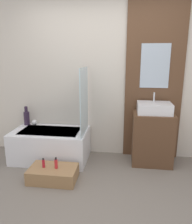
# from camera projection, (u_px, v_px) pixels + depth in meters

# --- Properties ---
(ground_plane) EXTENTS (12.00, 12.00, 0.00)m
(ground_plane) POSITION_uv_depth(u_px,v_px,m) (89.00, 214.00, 2.32)
(ground_plane) COLOR slate
(wall_tiled_back) EXTENTS (4.20, 0.06, 2.60)m
(wall_tiled_back) POSITION_uv_depth(u_px,v_px,m) (104.00, 77.00, 3.52)
(wall_tiled_back) COLOR beige
(wall_tiled_back) RESTS_ON ground_plane
(wall_wood_accent) EXTENTS (0.88, 0.04, 2.60)m
(wall_wood_accent) POSITION_uv_depth(u_px,v_px,m) (154.00, 77.00, 3.36)
(wall_wood_accent) COLOR brown
(wall_wood_accent) RESTS_ON ground_plane
(bathtub) EXTENTS (1.18, 0.69, 0.49)m
(bathtub) POSITION_uv_depth(u_px,v_px,m) (51.00, 145.00, 3.50)
(bathtub) COLOR white
(bathtub) RESTS_ON ground_plane
(glass_shower_screen) EXTENTS (0.01, 0.58, 0.99)m
(glass_shower_screen) POSITION_uv_depth(u_px,v_px,m) (84.00, 101.00, 3.21)
(glass_shower_screen) COLOR silver
(glass_shower_screen) RESTS_ON bathtub
(wooden_step_bench) EXTENTS (0.63, 0.39, 0.18)m
(wooden_step_bench) POSITION_uv_depth(u_px,v_px,m) (53.00, 174.00, 2.93)
(wooden_step_bench) COLOR #997047
(wooden_step_bench) RESTS_ON ground_plane
(vanity_cabinet) EXTENTS (0.60, 0.45, 0.80)m
(vanity_cabinet) POSITION_uv_depth(u_px,v_px,m) (152.00, 138.00, 3.35)
(vanity_cabinet) COLOR brown
(vanity_cabinet) RESTS_ON ground_plane
(sink) EXTENTS (0.50, 0.36, 0.30)m
(sink) POSITION_uv_depth(u_px,v_px,m) (154.00, 108.00, 3.24)
(sink) COLOR white
(sink) RESTS_ON vanity_cabinet
(vase_tall_dark) EXTENTS (0.10, 0.10, 0.32)m
(vase_tall_dark) POSITION_uv_depth(u_px,v_px,m) (27.00, 117.00, 3.71)
(vase_tall_dark) COLOR #2D1E33
(vase_tall_dark) RESTS_ON bathtub
(vase_round_light) EXTENTS (0.09, 0.09, 0.09)m
(vase_round_light) POSITION_uv_depth(u_px,v_px,m) (34.00, 122.00, 3.72)
(vase_round_light) COLOR white
(vase_round_light) RESTS_ON bathtub
(bottle_soap_primary) EXTENTS (0.04, 0.04, 0.13)m
(bottle_soap_primary) POSITION_uv_depth(u_px,v_px,m) (43.00, 163.00, 2.91)
(bottle_soap_primary) COLOR #B21928
(bottle_soap_primary) RESTS_ON wooden_step_bench
(bottle_soap_secondary) EXTENTS (0.04, 0.04, 0.15)m
(bottle_soap_secondary) POSITION_uv_depth(u_px,v_px,m) (56.00, 163.00, 2.89)
(bottle_soap_secondary) COLOR red
(bottle_soap_secondary) RESTS_ON wooden_step_bench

